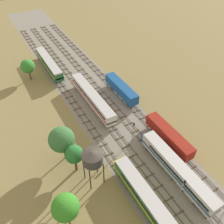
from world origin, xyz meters
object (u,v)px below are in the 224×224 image
diesel_railcar_centre_left_near (177,169)px  signal_post_nearest (183,186)px  freight_boxcar_centre_midfar (121,89)px  signal_post_near (133,129)px  diesel_railcar_far_left_nearest (150,204)px  water_tower (92,158)px  passenger_coach_left_far (92,97)px  freight_boxcar_centre_mid (169,135)px  diesel_railcar_far_left_farther (49,63)px

diesel_railcar_centre_left_near → signal_post_nearest: signal_post_nearest is taller
freight_boxcar_centre_midfar → signal_post_near: signal_post_near is taller
freight_boxcar_centre_midfar → signal_post_nearest: bearing=-101.8°
diesel_railcar_far_left_nearest → water_tower: 13.05m
water_tower → signal_post_nearest: water_tower is taller
diesel_railcar_far_left_nearest → signal_post_nearest: 6.92m
passenger_coach_left_far → signal_post_nearest: 33.16m
diesel_railcar_centre_left_near → freight_boxcar_centre_mid: diesel_railcar_centre_left_near is taller
diesel_railcar_centre_left_near → diesel_railcar_far_left_nearest: bearing=-161.1°
passenger_coach_left_far → signal_post_nearest: signal_post_nearest is taller
passenger_coach_left_far → freight_boxcar_centre_midfar: bearing=-2.1°
signal_post_near → diesel_railcar_far_left_nearest: bearing=-113.4°
freight_boxcar_centre_mid → signal_post_nearest: size_ratio=2.47×
diesel_railcar_far_left_nearest → freight_boxcar_centre_mid: bearing=39.2°
diesel_railcar_centre_left_near → signal_post_near: bearing=100.2°
freight_boxcar_centre_midfar → signal_post_nearest: size_ratio=2.47×
diesel_railcar_centre_left_near → passenger_coach_left_far: bearing=98.8°
diesel_railcar_far_left_nearest → diesel_railcar_centre_left_near: 9.60m
diesel_railcar_far_left_nearest → freight_boxcar_centre_mid: size_ratio=1.46×
passenger_coach_left_far → signal_post_near: signal_post_near is taller
diesel_railcar_far_left_farther → signal_post_nearest: 57.10m
freight_boxcar_centre_mid → passenger_coach_left_far: size_ratio=0.64×
water_tower → diesel_railcar_centre_left_near: bearing=-27.0°
passenger_coach_left_far → diesel_railcar_far_left_nearest: bearing=-98.0°
diesel_railcar_centre_left_near → signal_post_near: size_ratio=3.43×
diesel_railcar_far_left_nearest → diesel_railcar_far_left_farther: bearing=90.0°
freight_boxcar_centre_mid → signal_post_nearest: signal_post_nearest is taller
freight_boxcar_centre_mid → signal_post_near: signal_post_near is taller
diesel_railcar_far_left_farther → freight_boxcar_centre_midfar: bearing=-60.3°
diesel_railcar_far_left_nearest → signal_post_near: signal_post_near is taller
signal_post_nearest → freight_boxcar_centre_midfar: bearing=78.2°
passenger_coach_left_far → water_tower: size_ratio=2.46×
water_tower → signal_post_near: (12.60, 5.09, -3.62)m
diesel_railcar_far_left_farther → freight_boxcar_centre_mid: bearing=-73.1°
signal_post_nearest → diesel_railcar_far_left_nearest: bearing=174.7°
signal_post_nearest → signal_post_near: (0.00, 16.40, 0.18)m
water_tower → passenger_coach_left_far: bearing=64.6°
freight_boxcar_centre_midfar → passenger_coach_left_far: passenger_coach_left_far is taller
freight_boxcar_centre_mid → diesel_railcar_far_left_farther: 46.96m
passenger_coach_left_far → signal_post_nearest: (2.27, -33.07, 0.97)m
freight_boxcar_centre_midfar → water_tower: bearing=-132.2°
freight_boxcar_centre_midfar → signal_post_near: (-6.82, -16.34, 1.31)m
freight_boxcar_centre_mid → diesel_railcar_far_left_farther: bearing=106.9°
diesel_railcar_far_left_nearest → diesel_railcar_far_left_farther: same height
diesel_railcar_centre_left_near → signal_post_nearest: size_ratio=3.61×
diesel_railcar_centre_left_near → water_tower: size_ratio=2.29×
freight_boxcar_centre_mid → diesel_railcar_centre_left_near: bearing=-119.6°
diesel_railcar_far_left_farther → signal_post_nearest: signal_post_nearest is taller
water_tower → signal_post_near: bearing=22.0°
diesel_railcar_centre_left_near → signal_post_near: 12.91m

